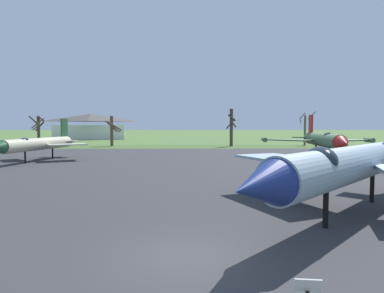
{
  "coord_description": "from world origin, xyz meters",
  "views": [
    {
      "loc": [
        -0.11,
        -10.59,
        4.06
      ],
      "look_at": [
        0.61,
        23.84,
        1.99
      ],
      "focal_mm": 32.81,
      "sensor_mm": 36.0,
      "label": 1
    }
  ],
  "objects_px": {
    "jet_fighter_front_right": "(323,140)",
    "visitor_building": "(91,127)",
    "jet_fighter_rear_left": "(350,164)",
    "jet_fighter_rear_right": "(38,144)",
    "info_placard_front_right": "(344,159)"
  },
  "relations": [
    {
      "from": "jet_fighter_front_right",
      "to": "visitor_building",
      "type": "height_order",
      "value": "visitor_building"
    },
    {
      "from": "jet_fighter_front_right",
      "to": "jet_fighter_rear_left",
      "type": "xyz_separation_m",
      "value": [
        -9.4,
        -26.74,
        0.01
      ]
    },
    {
      "from": "jet_fighter_rear_right",
      "to": "visitor_building",
      "type": "bearing_deg",
      "value": 100.03
    },
    {
      "from": "jet_fighter_front_right",
      "to": "jet_fighter_rear_right",
      "type": "relative_size",
      "value": 1.17
    },
    {
      "from": "jet_fighter_front_right",
      "to": "info_placard_front_right",
      "type": "bearing_deg",
      "value": -97.26
    },
    {
      "from": "jet_fighter_front_right",
      "to": "jet_fighter_rear_left",
      "type": "relative_size",
      "value": 1.21
    },
    {
      "from": "visitor_building",
      "to": "info_placard_front_right",
      "type": "bearing_deg",
      "value": -58.46
    },
    {
      "from": "jet_fighter_rear_right",
      "to": "jet_fighter_front_right",
      "type": "bearing_deg",
      "value": 4.4
    },
    {
      "from": "info_placard_front_right",
      "to": "jet_fighter_rear_left",
      "type": "distance_m",
      "value": 20.65
    },
    {
      "from": "jet_fighter_rear_left",
      "to": "visitor_building",
      "type": "xyz_separation_m",
      "value": [
        -35.56,
        90.41,
        1.33
      ]
    },
    {
      "from": "jet_fighter_rear_left",
      "to": "jet_fighter_rear_right",
      "type": "bearing_deg",
      "value": 134.61
    },
    {
      "from": "jet_fighter_front_right",
      "to": "info_placard_front_right",
      "type": "distance_m",
      "value": 8.17
    },
    {
      "from": "jet_fighter_rear_left",
      "to": "visitor_building",
      "type": "distance_m",
      "value": 97.16
    },
    {
      "from": "jet_fighter_rear_left",
      "to": "visitor_building",
      "type": "bearing_deg",
      "value": 111.47
    },
    {
      "from": "jet_fighter_rear_right",
      "to": "info_placard_front_right",
      "type": "bearing_deg",
      "value": -9.48
    }
  ]
}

